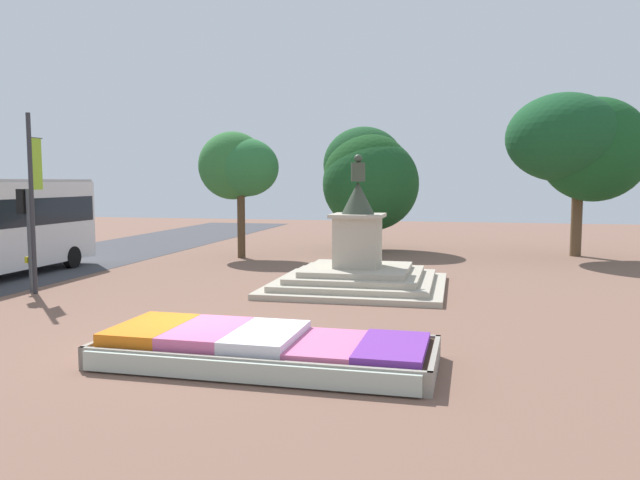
{
  "coord_description": "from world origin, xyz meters",
  "views": [
    {
      "loc": [
        5.46,
        -12.32,
        3.59
      ],
      "look_at": [
        1.9,
        3.78,
        2.01
      ],
      "focal_mm": 35.0,
      "sensor_mm": 36.0,
      "label": 1
    }
  ],
  "objects_px": {
    "statue_monument": "(358,266)",
    "traffic_light_mid_block": "(26,221)",
    "flower_planter": "(259,349)",
    "banner_pole": "(32,199)"
  },
  "relations": [
    {
      "from": "statue_monument",
      "to": "banner_pole",
      "type": "bearing_deg",
      "value": -161.88
    },
    {
      "from": "traffic_light_mid_block",
      "to": "banner_pole",
      "type": "relative_size",
      "value": 0.58
    },
    {
      "from": "statue_monument",
      "to": "traffic_light_mid_block",
      "type": "relative_size",
      "value": 1.73
    },
    {
      "from": "flower_planter",
      "to": "traffic_light_mid_block",
      "type": "distance_m",
      "value": 11.59
    },
    {
      "from": "flower_planter",
      "to": "statue_monument",
      "type": "distance_m",
      "value": 9.03
    },
    {
      "from": "statue_monument",
      "to": "traffic_light_mid_block",
      "type": "xyz_separation_m",
      "value": [
        -10.26,
        -3.06,
        1.57
      ]
    },
    {
      "from": "flower_planter",
      "to": "statue_monument",
      "type": "relative_size",
      "value": 1.16
    },
    {
      "from": "statue_monument",
      "to": "flower_planter",
      "type": "bearing_deg",
      "value": -93.28
    },
    {
      "from": "flower_planter",
      "to": "statue_monument",
      "type": "height_order",
      "value": "statue_monument"
    },
    {
      "from": "flower_planter",
      "to": "banner_pole",
      "type": "height_order",
      "value": "banner_pole"
    }
  ]
}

